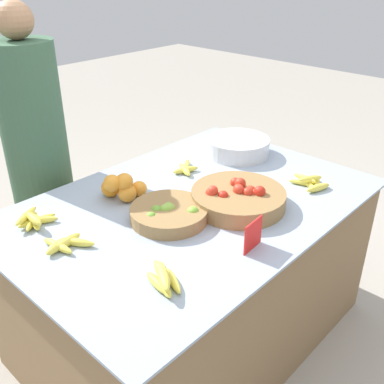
{
  "coord_description": "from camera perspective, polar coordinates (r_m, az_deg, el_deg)",
  "views": [
    {
      "loc": [
        -1.26,
        -1.18,
        1.74
      ],
      "look_at": [
        0.0,
        0.0,
        0.82
      ],
      "focal_mm": 42.0,
      "sensor_mm": 36.0,
      "label": 1
    }
  ],
  "objects": [
    {
      "name": "ground_plane",
      "position": [
        2.45,
        0.0,
        -17.18
      ],
      "size": [
        12.0,
        12.0,
        0.0
      ],
      "primitive_type": "plane",
      "color": "#ADA599"
    },
    {
      "name": "market_table",
      "position": [
        2.2,
        0.0,
        -10.07
      ],
      "size": [
        1.62,
        1.11,
        0.77
      ],
      "color": "olive",
      "rests_on": "ground_plane"
    },
    {
      "name": "lime_bowl",
      "position": [
        1.84,
        -3.0,
        -2.73
      ],
      "size": [
        0.32,
        0.32,
        0.08
      ],
      "color": "olive",
      "rests_on": "market_table"
    },
    {
      "name": "tomato_basket",
      "position": [
        1.94,
        5.92,
        -0.74
      ],
      "size": [
        0.41,
        0.41,
        0.11
      ],
      "color": "olive",
      "rests_on": "market_table"
    },
    {
      "name": "orange_pile",
      "position": [
        2.0,
        -8.93,
        0.62
      ],
      "size": [
        0.19,
        0.17,
        0.13
      ],
      "color": "orange",
      "rests_on": "market_table"
    },
    {
      "name": "metal_bowl",
      "position": [
        2.46,
        5.84,
        5.78
      ],
      "size": [
        0.34,
        0.34,
        0.09
      ],
      "color": "silver",
      "rests_on": "market_table"
    },
    {
      "name": "price_sign",
      "position": [
        1.66,
        7.76,
        -5.44
      ],
      "size": [
        0.11,
        0.02,
        0.12
      ],
      "rotation": [
        0.0,
        0.0,
        0.09
      ],
      "color": "red",
      "rests_on": "market_table"
    },
    {
      "name": "banana_bunch_front_left",
      "position": [
        1.5,
        -3.65,
        -10.95
      ],
      "size": [
        0.13,
        0.17,
        0.06
      ],
      "color": "#EFDB4C",
      "rests_on": "market_table"
    },
    {
      "name": "banana_bunch_front_center",
      "position": [
        2.25,
        -0.86,
        2.98
      ],
      "size": [
        0.18,
        0.15,
        0.03
      ],
      "color": "#EFDB4C",
      "rests_on": "market_table"
    },
    {
      "name": "banana_bunch_middle_left",
      "position": [
        2.17,
        14.87,
        1.13
      ],
      "size": [
        0.17,
        0.19,
        0.06
      ],
      "color": "#EFDB4C",
      "rests_on": "market_table"
    },
    {
      "name": "banana_bunch_middle_right",
      "position": [
        1.74,
        -15.92,
        -6.37
      ],
      "size": [
        0.18,
        0.18,
        0.04
      ],
      "color": "#EFDB4C",
      "rests_on": "market_table"
    },
    {
      "name": "banana_bunch_front_right",
      "position": [
        1.92,
        -19.42,
        -3.31
      ],
      "size": [
        0.18,
        0.18,
        0.06
      ],
      "color": "#EFDB4C",
      "rests_on": "market_table"
    },
    {
      "name": "vendor_person",
      "position": [
        2.43,
        -18.56,
        1.87
      ],
      "size": [
        0.31,
        0.31,
        1.57
      ],
      "color": "#385B42",
      "rests_on": "ground_plane"
    }
  ]
}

